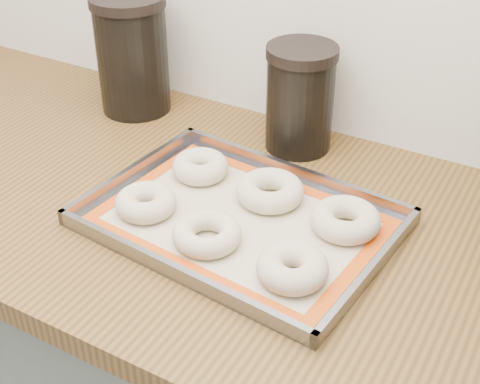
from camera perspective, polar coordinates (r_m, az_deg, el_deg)
The scene contains 11 objects.
countertop at distance 1.07m, azimuth 1.76°, elevation -3.19°, with size 3.06×0.68×0.04m, color brown.
baking_tray at distance 1.05m, azimuth -0.00°, elevation -2.41°, with size 0.49×0.37×0.03m.
baking_mat at distance 1.05m, azimuth 0.00°, elevation -2.50°, with size 0.45×0.33×0.00m.
bagel_front_left at distance 1.07m, azimuth -8.04°, elevation -0.89°, with size 0.10×0.10×0.04m, color beige.
bagel_front_mid at distance 1.00m, azimuth -2.84°, elevation -3.59°, with size 0.10×0.10×0.03m, color beige.
bagel_front_right at distance 0.93m, azimuth 4.49°, elevation -6.44°, with size 0.10×0.10×0.04m, color beige.
bagel_back_left at distance 1.15m, azimuth -3.40°, elevation 2.18°, with size 0.10×0.10×0.04m, color beige.
bagel_back_mid at distance 1.09m, azimuth 2.56°, elevation 0.11°, with size 0.11×0.11×0.04m, color beige.
bagel_back_right at distance 1.03m, azimuth 8.99°, elevation -2.35°, with size 0.11×0.11×0.04m, color beige.
canister_left at distance 1.36m, azimuth -9.18°, elevation 11.55°, with size 0.15×0.15×0.23m.
canister_mid at distance 1.21m, azimuth 5.13°, elevation 7.99°, with size 0.13×0.13×0.20m.
Camera 1 is at (0.39, 0.92, 1.53)m, focal length 50.00 mm.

